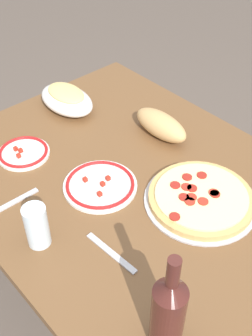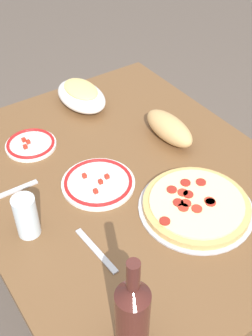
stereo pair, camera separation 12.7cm
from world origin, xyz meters
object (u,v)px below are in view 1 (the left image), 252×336
Objects in this scene: pepperoni_pizza at (201,198)px; wine_bottle at (168,313)px; bread_loaf at (161,125)px; dining_table at (126,203)px; side_plate_far at (23,153)px; side_plate_near at (100,185)px; baked_pasta_dish at (67,98)px; water_glass at (37,226)px.

wine_bottle is at bearing 120.44° from pepperoni_pizza.
dining_table is at bearing 108.29° from bread_loaf.
pepperoni_pizza is at bearing -152.98° from side_plate_far.
side_plate_near is 0.29m from side_plate_far.
bread_loaf reaches higher than side_plate_far.
bread_loaf is at bearing -71.71° from dining_table.
baked_pasta_dish is 1.12× the size of bread_loaf.
side_plate_far is (-0.12, 0.26, -0.03)m from baked_pasta_dish.
side_plate_far is 0.78× the size of bread_loaf.
wine_bottle is 1.71× the size of side_plate_far.
wine_bottle reaches higher than bread_loaf.
water_glass reaches higher than baked_pasta_dish.
wine_bottle is (-0.22, 0.37, 0.10)m from pepperoni_pizza.
wine_bottle reaches higher than water_glass.
water_glass is 0.57m from bread_loaf.
water_glass is at bearing 154.75° from side_plate_far.
baked_pasta_dish is 1.43× the size of side_plate_far.
pepperoni_pizza is 2.60× the size of water_glass.
pepperoni_pizza reaches higher than dining_table.
baked_pasta_dish is at bearing -23.47° from side_plate_near.
side_plate_far is (0.52, 0.26, -0.01)m from pepperoni_pizza.
baked_pasta_dish reaches higher than pepperoni_pizza.
baked_pasta_dish is at bearing -64.76° from side_plate_far.
dining_table is 0.46m from baked_pasta_dish.
side_plate_near is 0.32m from bread_loaf.
wine_bottle is 0.73m from bread_loaf.
pepperoni_pizza is 1.94× the size of side_plate_far.
dining_table is at bearing 20.53° from pepperoni_pizza.
side_plate_near reaches higher than dining_table.
pepperoni_pizza is 0.46m from water_glass.
water_glass reaches higher than side_plate_far.
wine_bottle is 0.41m from water_glass.
water_glass is 0.57× the size of side_plate_near.
baked_pasta_dish is 0.62m from water_glass.
water_glass is at bearing 7.29° from wine_bottle.
side_plate_far is at bearing -25.25° from water_glass.
water_glass reaches higher than dining_table.
dining_table is 0.37m from side_plate_far.
dining_table is at bearing -83.36° from water_glass.
wine_bottle is 2.30× the size of water_glass.
dining_table is 3.49× the size of pepperoni_pizza.
side_plate_near is at bearing 156.53° from baked_pasta_dish.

